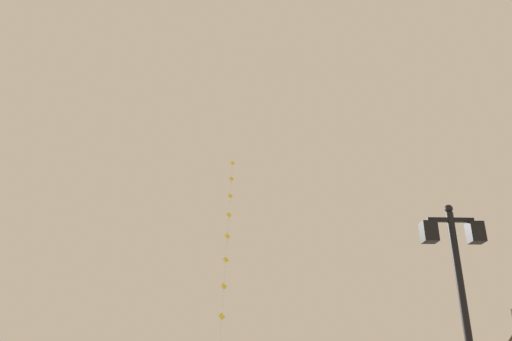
% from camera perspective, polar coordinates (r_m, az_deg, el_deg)
% --- Properties ---
extents(twin_lantern_lamp_post, '(1.19, 0.28, 5.02)m').
position_cam_1_polar(twin_lantern_lamp_post, '(10.31, 22.10, -11.87)').
color(twin_lantern_lamp_post, black).
rests_on(twin_lantern_lamp_post, ground_plane).
extents(kite_train, '(0.78, 11.84, 17.98)m').
position_cam_1_polar(kite_train, '(32.22, -3.36, -8.98)').
color(kite_train, brown).
rests_on(kite_train, ground_plane).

